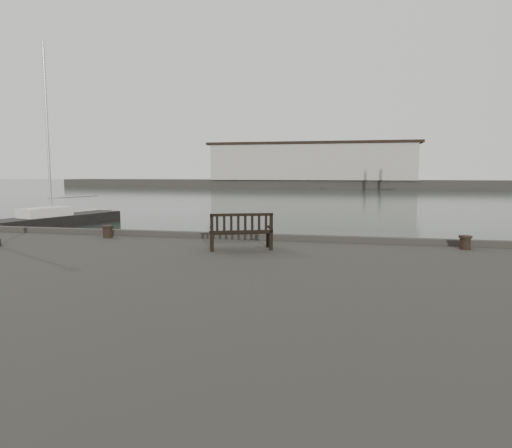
{
  "coord_description": "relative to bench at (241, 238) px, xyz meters",
  "views": [
    {
      "loc": [
        2.07,
        -14.47,
        3.72
      ],
      "look_at": [
        -0.98,
        -0.5,
        2.1
      ],
      "focal_mm": 32.0,
      "sensor_mm": 36.0,
      "label": 1
    }
  ],
  "objects": [
    {
      "name": "bollard_right",
      "position": [
        6.19,
        1.4,
        -0.13
      ],
      "size": [
        0.39,
        0.39,
        0.39
      ],
      "primitive_type": "cylinder",
      "rotation": [
        0.0,
        0.0,
        -0.05
      ],
      "color": "black",
      "rests_on": "quay"
    },
    {
      "name": "breakwater",
      "position": [
        -3.5,
        94.17,
        2.42
      ],
      "size": [
        140.0,
        9.5,
        12.2
      ],
      "color": "#383530",
      "rests_on": "ground"
    },
    {
      "name": "bench",
      "position": [
        0.0,
        0.0,
        0.0
      ],
      "size": [
        1.85,
        1.19,
        1.01
      ],
      "rotation": [
        0.0,
        0.0,
        0.37
      ],
      "color": "black",
      "rests_on": "quay"
    },
    {
      "name": "bollard_left",
      "position": [
        -4.92,
        1.35,
        -0.12
      ],
      "size": [
        0.49,
        0.49,
        0.41
      ],
      "primitive_type": "cylinder",
      "rotation": [
        0.0,
        0.0,
        -0.34
      ],
      "color": "black",
      "rests_on": "quay"
    },
    {
      "name": "yacht_c",
      "position": [
        -16.73,
        15.06,
        -1.64
      ],
      "size": [
        4.72,
        9.67,
        12.69
      ],
      "rotation": [
        0.0,
        0.0,
        -0.27
      ],
      "color": "black",
      "rests_on": "ground"
    },
    {
      "name": "ground",
      "position": [
        1.05,
        2.17,
        -1.88
      ],
      "size": [
        400.0,
        400.0,
        0.0
      ],
      "primitive_type": "plane",
      "color": "black",
      "rests_on": "ground"
    }
  ]
}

